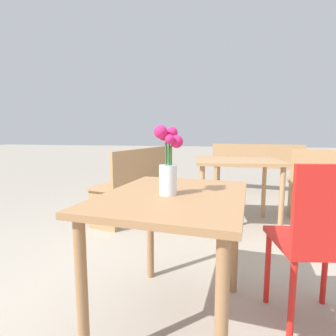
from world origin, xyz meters
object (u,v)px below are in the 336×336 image
(bench_far, at_px, (256,166))
(cafe_chair, at_px, (322,237))
(flower_vase, at_px, (168,164))
(bench_near, at_px, (142,177))
(table_back, at_px, (237,169))
(table_front, at_px, (174,214))

(bench_far, bearing_deg, cafe_chair, -91.17)
(flower_vase, xyz_separation_m, bench_near, (-0.77, 1.96, -0.42))
(cafe_chair, bearing_deg, bench_far, 88.83)
(bench_far, bearing_deg, flower_vase, -103.05)
(flower_vase, xyz_separation_m, table_back, (0.41, 1.70, -0.24))
(bench_near, relative_size, table_back, 1.69)
(cafe_chair, bearing_deg, flower_vase, -171.85)
(flower_vase, height_order, cafe_chair, flower_vase)
(table_front, height_order, table_back, table_back)
(cafe_chair, relative_size, table_back, 0.92)
(table_front, relative_size, table_back, 1.00)
(table_back, bearing_deg, bench_far, 77.52)
(flower_vase, relative_size, cafe_chair, 0.39)
(bench_near, xyz_separation_m, bench_far, (1.61, 1.62, -0.00))
(bench_near, bearing_deg, table_back, -12.75)
(table_front, xyz_separation_m, flower_vase, (-0.03, -0.03, 0.26))
(bench_far, bearing_deg, table_back, -102.48)
(table_front, relative_size, bench_near, 0.59)
(table_front, xyz_separation_m, bench_near, (-0.80, 1.93, -0.15))
(flower_vase, bearing_deg, bench_far, 76.95)
(cafe_chair, bearing_deg, table_back, 102.33)
(cafe_chair, height_order, bench_far, cafe_chair)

